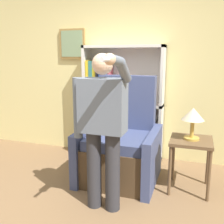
% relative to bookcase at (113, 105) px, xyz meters
% --- Properties ---
extents(wall_back, '(8.00, 0.11, 2.80)m').
position_rel_bookcase_xyz_m(wall_back, '(0.02, 0.16, 0.58)').
color(wall_back, '#DBCC84').
rests_on(wall_back, ground_plane).
extents(bookcase, '(1.21, 0.28, 1.72)m').
position_rel_bookcase_xyz_m(bookcase, '(0.00, 0.00, 0.00)').
color(bookcase, silver).
rests_on(bookcase, ground_plane).
extents(armchair, '(0.95, 0.91, 1.31)m').
position_rel_bookcase_xyz_m(armchair, '(0.33, -0.68, -0.42)').
color(armchair, '#4C3823').
rests_on(armchair, ground_plane).
extents(person_standing, '(0.60, 0.78, 1.59)m').
position_rel_bookcase_xyz_m(person_standing, '(0.35, -1.43, 0.09)').
color(person_standing, '#2D2D33').
rests_on(person_standing, ground_plane).
extents(side_table, '(0.47, 0.47, 0.62)m').
position_rel_bookcase_xyz_m(side_table, '(1.19, -0.75, -0.30)').
color(side_table, brown).
rests_on(side_table, ground_plane).
extents(table_lamp, '(0.26, 0.26, 0.37)m').
position_rel_bookcase_xyz_m(table_lamp, '(1.19, -0.75, 0.07)').
color(table_lamp, gold).
rests_on(table_lamp, side_table).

